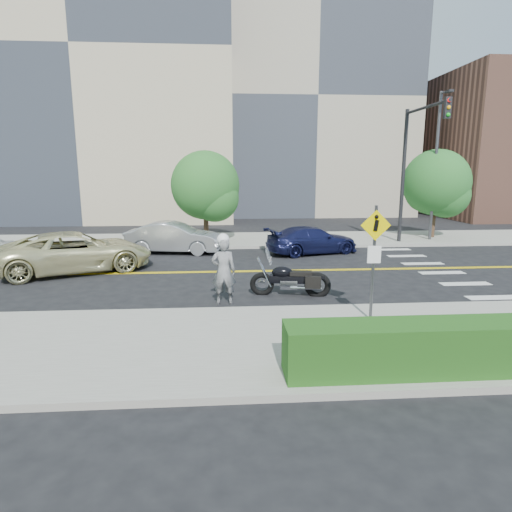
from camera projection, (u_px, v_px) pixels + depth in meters
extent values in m
plane|color=black|center=(216.00, 272.00, 17.19)|extent=(120.00, 120.00, 0.00)
cube|color=#9E9B91|center=(209.00, 344.00, 9.84)|extent=(60.00, 5.00, 0.15)
cube|color=#9E9B91|center=(219.00, 240.00, 24.51)|extent=(60.00, 5.00, 0.15)
cube|color=tan|center=(98.00, 66.00, 35.55)|extent=(22.00, 14.00, 25.00)
cube|color=#A39984|center=(303.00, 107.00, 41.20)|extent=(18.00, 14.00, 20.00)
cube|color=#235619|center=(512.00, 345.00, 8.38)|extent=(9.00, 0.90, 1.00)
cylinder|color=#4C4C51|center=(435.00, 168.00, 23.56)|extent=(0.16, 0.16, 8.00)
cylinder|color=black|center=(403.00, 177.00, 23.03)|extent=(0.20, 0.20, 7.00)
cylinder|color=black|center=(427.00, 107.00, 20.23)|extent=(0.14, 4.40, 0.14)
cube|color=black|center=(448.00, 108.00, 18.33)|extent=(0.28, 0.18, 0.90)
cylinder|color=#4C4C51|center=(373.00, 264.00, 11.00)|extent=(0.08, 0.08, 3.00)
cube|color=#F9D800|center=(376.00, 225.00, 10.77)|extent=(0.78, 0.03, 0.78)
cube|color=white|center=(374.00, 254.00, 10.92)|extent=(0.35, 0.03, 0.45)
imported|color=#AFAFB4|center=(224.00, 271.00, 12.90)|extent=(0.75, 0.49, 2.05)
sphere|color=white|center=(223.00, 239.00, 12.71)|extent=(0.37, 0.37, 0.37)
imported|color=beige|center=(76.00, 252.00, 17.11)|extent=(6.40, 4.75, 1.62)
imported|color=#9FA1A6|center=(174.00, 238.00, 21.00)|extent=(4.80, 2.25, 1.52)
imported|color=#171B46|center=(312.00, 240.00, 20.90)|extent=(4.89, 3.05, 1.32)
cylinder|color=#382619|center=(206.00, 207.00, 23.36)|extent=(0.27, 0.27, 4.12)
sphere|color=#236520|center=(205.00, 185.00, 23.13)|extent=(3.71, 3.71, 3.71)
cylinder|color=#382619|center=(434.00, 203.00, 24.79)|extent=(0.26, 0.26, 4.26)
sphere|color=#1F631F|center=(436.00, 182.00, 24.56)|extent=(3.77, 3.77, 3.77)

